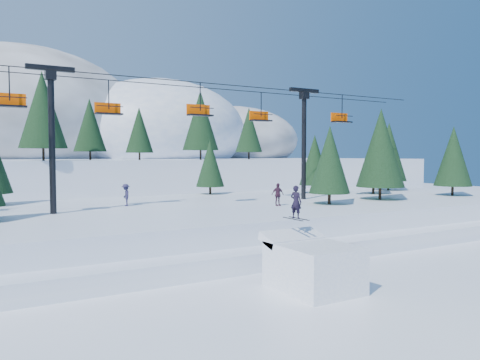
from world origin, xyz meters
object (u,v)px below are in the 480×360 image
banner_near (336,254)px  banner_far (399,241)px  jump_kicker (312,265)px  chairlift (185,121)px

banner_near → banner_far: (6.70, 1.04, 0.00)m
jump_kicker → chairlift: (0.66, 16.98, 8.08)m
chairlift → banner_far: 18.58m
jump_kicker → banner_near: jump_kicker is taller
jump_kicker → banner_far: size_ratio=1.80×
banner_near → chairlift: bearing=108.0°
chairlift → banner_near: (4.28, -13.19, -8.78)m
banner_near → banner_far: 6.78m
chairlift → banner_near: bearing=-72.0°
chairlift → banner_far: (10.98, -12.15, -8.78)m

